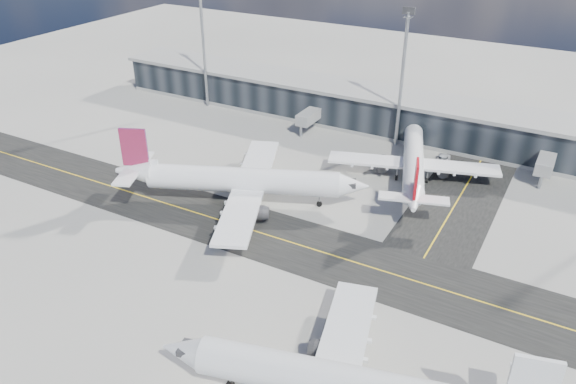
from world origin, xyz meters
name	(u,v)px	position (x,y,z in m)	size (l,w,h in m)	color
ground	(288,258)	(0.00, 0.00, 0.00)	(300.00, 300.00, 0.00)	gray
taxiway_lanes	(341,231)	(3.91, 10.74, 0.01)	(180.00, 63.00, 0.03)	black
terminal_concourse	(408,117)	(0.04, 54.93, 4.09)	(152.00, 19.80, 8.80)	black
floodlight_masts	(402,75)	(0.00, 48.00, 15.61)	(102.50, 0.70, 28.90)	gray
airliner_af	(240,180)	(-15.60, 10.81, 4.37)	(42.78, 36.98, 13.23)	white
airliner_redtail	(413,163)	(8.31, 33.59, 3.71)	(31.98, 37.08, 11.22)	white
baggage_tug	(246,192)	(-15.70, 12.78, 1.05)	(3.46, 1.96, 2.09)	#FFF60D
service_van	(443,160)	(11.36, 44.00, 0.73)	(2.42, 5.25, 1.46)	white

